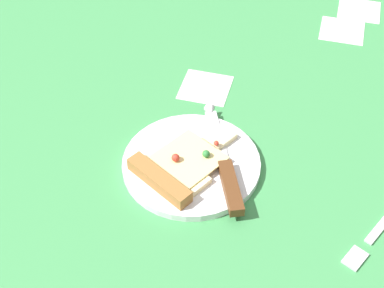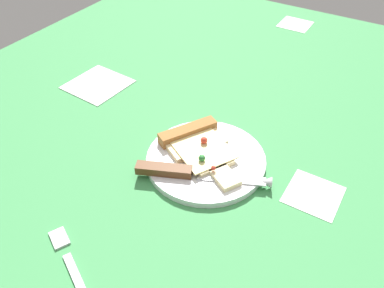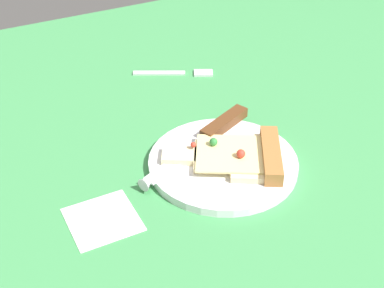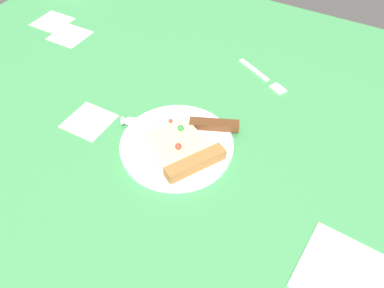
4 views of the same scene
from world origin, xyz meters
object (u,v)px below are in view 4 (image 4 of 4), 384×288
Objects in this scene: plate at (177,145)px; napkin at (344,273)px; knife at (192,124)px; fork at (264,77)px; pizza_slice at (183,149)px.

plate is 1.71× the size of napkin.
fork is at bearing -38.76° from knife.
pizza_slice is 1.46× the size of napkin.
napkin is (35.55, -9.90, -0.44)cm from plate.
pizza_slice is at bearing 18.97° from fork.
knife is 24.27cm from fork.
napkin is (33.27, -8.62, -1.87)cm from pizza_slice.
pizza_slice is at bearing 165.48° from napkin.
knife is at bearing 87.89° from plate.
pizza_slice is 7.16cm from knife.
knife reaches higher than plate.
plate is 2.98cm from pizza_slice.
plate is 36.90cm from napkin.
fork is 1.11× the size of napkin.
napkin is at bearing -15.56° from plate.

